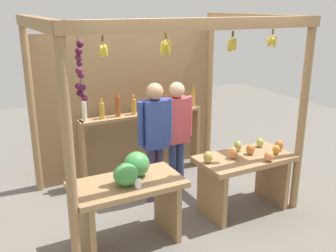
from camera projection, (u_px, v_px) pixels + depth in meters
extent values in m
plane|color=slate|center=(161.00, 197.00, 5.31)|extent=(12.00, 12.00, 0.00)
cylinder|color=#99754C|center=(69.00, 160.00, 3.46)|extent=(0.10, 0.10, 2.41)
cylinder|color=#99754C|center=(302.00, 118.00, 4.72)|extent=(0.10, 0.10, 2.41)
cylinder|color=#99754C|center=(32.00, 108.00, 5.19)|extent=(0.10, 0.10, 2.41)
cylinder|color=#99754C|center=(210.00, 88.00, 6.45)|extent=(0.10, 0.10, 2.41)
cube|color=#99754C|center=(207.00, 24.00, 3.75)|extent=(2.95, 0.12, 0.12)
cube|color=#99754C|center=(36.00, 23.00, 3.98)|extent=(0.12, 2.14, 0.12)
cube|color=#99754C|center=(254.00, 18.00, 5.24)|extent=(0.12, 2.14, 0.12)
cube|color=olive|center=(130.00, 104.00, 5.87)|extent=(2.85, 0.04, 2.17)
cylinder|color=brown|center=(103.00, 38.00, 3.50)|extent=(0.02, 0.02, 0.06)
ellipsoid|color=yellow|center=(106.00, 51.00, 3.54)|extent=(0.04, 0.07, 0.12)
ellipsoid|color=yellow|center=(103.00, 50.00, 3.56)|extent=(0.08, 0.05, 0.12)
ellipsoid|color=yellow|center=(101.00, 51.00, 3.54)|extent=(0.06, 0.06, 0.12)
ellipsoid|color=yellow|center=(102.00, 51.00, 3.51)|extent=(0.06, 0.06, 0.12)
ellipsoid|color=yellow|center=(105.00, 51.00, 3.51)|extent=(0.07, 0.05, 0.12)
cylinder|color=brown|center=(166.00, 36.00, 3.78)|extent=(0.02, 0.02, 0.06)
ellipsoid|color=gold|center=(168.00, 47.00, 3.82)|extent=(0.04, 0.08, 0.14)
ellipsoid|color=gold|center=(167.00, 48.00, 3.85)|extent=(0.07, 0.07, 0.14)
ellipsoid|color=gold|center=(164.00, 46.00, 3.83)|extent=(0.07, 0.04, 0.14)
ellipsoid|color=gold|center=(162.00, 48.00, 3.82)|extent=(0.06, 0.07, 0.14)
ellipsoid|color=gold|center=(163.00, 49.00, 3.80)|extent=(0.04, 0.07, 0.14)
ellipsoid|color=gold|center=(164.00, 48.00, 3.78)|extent=(0.05, 0.06, 0.14)
ellipsoid|color=gold|center=(168.00, 50.00, 3.79)|extent=(0.06, 0.04, 0.14)
ellipsoid|color=gold|center=(169.00, 46.00, 3.80)|extent=(0.06, 0.07, 0.14)
cylinder|color=brown|center=(233.00, 34.00, 3.98)|extent=(0.02, 0.02, 0.06)
ellipsoid|color=gold|center=(234.00, 44.00, 4.02)|extent=(0.04, 0.08, 0.13)
ellipsoid|color=gold|center=(233.00, 44.00, 4.04)|extent=(0.06, 0.06, 0.14)
ellipsoid|color=gold|center=(230.00, 44.00, 4.05)|extent=(0.09, 0.04, 0.13)
ellipsoid|color=gold|center=(229.00, 45.00, 4.03)|extent=(0.06, 0.06, 0.14)
ellipsoid|color=gold|center=(230.00, 46.00, 4.01)|extent=(0.04, 0.07, 0.13)
ellipsoid|color=gold|center=(232.00, 44.00, 3.98)|extent=(0.06, 0.05, 0.14)
ellipsoid|color=gold|center=(234.00, 45.00, 4.00)|extent=(0.07, 0.04, 0.13)
ellipsoid|color=gold|center=(235.00, 44.00, 4.00)|extent=(0.07, 0.07, 0.14)
cylinder|color=brown|center=(273.00, 31.00, 4.36)|extent=(0.02, 0.02, 0.06)
ellipsoid|color=gold|center=(275.00, 40.00, 4.41)|extent=(0.04, 0.07, 0.12)
ellipsoid|color=gold|center=(271.00, 42.00, 4.43)|extent=(0.08, 0.05, 0.12)
ellipsoid|color=gold|center=(268.00, 42.00, 4.41)|extent=(0.06, 0.06, 0.12)
ellipsoid|color=gold|center=(272.00, 40.00, 4.37)|extent=(0.06, 0.07, 0.13)
ellipsoid|color=gold|center=(274.00, 43.00, 4.38)|extent=(0.06, 0.05, 0.12)
cylinder|color=#4C422D|center=(79.00, 66.00, 3.54)|extent=(0.01, 0.01, 0.55)
sphere|color=#47142D|center=(80.00, 44.00, 3.49)|extent=(0.07, 0.07, 0.07)
sphere|color=#47142D|center=(79.00, 51.00, 3.47)|extent=(0.07, 0.07, 0.07)
sphere|color=#601E42|center=(78.00, 58.00, 3.51)|extent=(0.07, 0.07, 0.07)
sphere|color=#511938|center=(79.00, 63.00, 3.54)|extent=(0.06, 0.06, 0.06)
sphere|color=#601E42|center=(79.00, 71.00, 3.52)|extent=(0.07, 0.07, 0.07)
sphere|color=#601E42|center=(81.00, 75.00, 3.56)|extent=(0.07, 0.07, 0.07)
sphere|color=#511938|center=(78.00, 86.00, 3.57)|extent=(0.06, 0.06, 0.06)
sphere|color=#511938|center=(82.00, 87.00, 3.58)|extent=(0.07, 0.07, 0.07)
sphere|color=#601E42|center=(85.00, 98.00, 3.63)|extent=(0.07, 0.07, 0.07)
sphere|color=#47142D|center=(80.00, 93.00, 3.61)|extent=(0.07, 0.07, 0.07)
cube|color=#99754C|center=(127.00, 185.00, 4.11)|extent=(1.20, 0.64, 0.06)
cube|color=#99754C|center=(85.00, 226.00, 4.01)|extent=(0.06, 0.58, 0.67)
cube|color=#99754C|center=(167.00, 205.00, 4.43)|extent=(0.06, 0.58, 0.67)
ellipsoid|color=#429347|center=(126.00, 175.00, 3.99)|extent=(0.36, 0.36, 0.24)
ellipsoid|color=#429347|center=(137.00, 164.00, 4.21)|extent=(0.33, 0.33, 0.28)
cylinder|color=white|center=(138.00, 184.00, 3.96)|extent=(0.07, 0.07, 0.09)
cube|color=#99754C|center=(245.00, 159.00, 4.80)|extent=(1.20, 0.64, 0.06)
cube|color=#99754C|center=(212.00, 193.00, 4.70)|extent=(0.06, 0.58, 0.67)
cube|color=#99754C|center=(272.00, 178.00, 5.12)|extent=(0.06, 0.58, 0.67)
ellipsoid|color=#E07F47|center=(269.00, 156.00, 4.62)|extent=(0.16, 0.16, 0.13)
ellipsoid|color=gold|center=(276.00, 150.00, 4.84)|extent=(0.10, 0.10, 0.12)
ellipsoid|color=#B79E47|center=(208.00, 157.00, 4.58)|extent=(0.11, 0.11, 0.15)
ellipsoid|color=#A8B24C|center=(238.00, 146.00, 4.95)|extent=(0.14, 0.14, 0.13)
ellipsoid|color=#CC7038|center=(251.00, 149.00, 4.84)|extent=(0.15, 0.15, 0.14)
ellipsoid|color=#A8B24C|center=(260.00, 143.00, 5.09)|extent=(0.11, 0.11, 0.12)
ellipsoid|color=#CC7038|center=(279.00, 145.00, 4.97)|extent=(0.15, 0.15, 0.14)
ellipsoid|color=#E07F47|center=(233.00, 153.00, 4.70)|extent=(0.13, 0.13, 0.15)
cube|color=#99754C|center=(83.00, 156.00, 5.44)|extent=(0.05, 0.20, 1.00)
cube|color=#99754C|center=(195.00, 136.00, 6.26)|extent=(0.05, 0.20, 1.00)
cube|color=#99754C|center=(142.00, 115.00, 5.70)|extent=(1.85, 0.22, 0.04)
cylinder|color=silver|center=(84.00, 111.00, 5.27)|extent=(0.06, 0.06, 0.27)
cylinder|color=silver|center=(84.00, 100.00, 5.22)|extent=(0.03, 0.03, 0.06)
cylinder|color=gold|center=(102.00, 111.00, 5.39)|extent=(0.07, 0.07, 0.23)
cylinder|color=gold|center=(101.00, 101.00, 5.35)|extent=(0.03, 0.03, 0.06)
cylinder|color=#994C1E|center=(118.00, 106.00, 5.48)|extent=(0.07, 0.07, 0.30)
cylinder|color=#994C1E|center=(117.00, 94.00, 5.43)|extent=(0.03, 0.03, 0.06)
cylinder|color=gold|center=(134.00, 107.00, 5.60)|extent=(0.07, 0.07, 0.23)
cylinder|color=gold|center=(134.00, 97.00, 5.56)|extent=(0.03, 0.03, 0.06)
cylinder|color=gold|center=(149.00, 104.00, 5.71)|extent=(0.06, 0.06, 0.27)
cylinder|color=gold|center=(149.00, 93.00, 5.66)|extent=(0.03, 0.03, 0.06)
cylinder|color=#994C1E|center=(164.00, 103.00, 5.82)|extent=(0.07, 0.07, 0.24)
cylinder|color=#994C1E|center=(164.00, 93.00, 5.78)|extent=(0.03, 0.03, 0.06)
cylinder|color=#994C1E|center=(178.00, 99.00, 5.92)|extent=(0.07, 0.07, 0.29)
cylinder|color=#994C1E|center=(179.00, 88.00, 5.87)|extent=(0.03, 0.03, 0.06)
cylinder|color=gold|center=(193.00, 98.00, 6.04)|extent=(0.06, 0.06, 0.28)
cylinder|color=gold|center=(193.00, 87.00, 5.99)|extent=(0.03, 0.03, 0.06)
cylinder|color=#3F3456|center=(152.00, 175.00, 5.12)|extent=(0.11, 0.11, 0.75)
cylinder|color=#3F3456|center=(160.00, 173.00, 5.17)|extent=(0.11, 0.11, 0.75)
cube|color=#2D428C|center=(155.00, 124.00, 4.94)|extent=(0.32, 0.19, 0.64)
cylinder|color=#2D428C|center=(141.00, 124.00, 4.84)|extent=(0.08, 0.08, 0.57)
cylinder|color=#2D428C|center=(169.00, 120.00, 5.02)|extent=(0.08, 0.08, 0.57)
sphere|color=tan|center=(155.00, 91.00, 4.81)|extent=(0.22, 0.22, 0.22)
cylinder|color=navy|center=(172.00, 167.00, 5.38)|extent=(0.11, 0.11, 0.73)
cylinder|color=navy|center=(180.00, 166.00, 5.43)|extent=(0.11, 0.11, 0.73)
cube|color=#BF474C|center=(177.00, 120.00, 5.20)|extent=(0.32, 0.19, 0.62)
cylinder|color=#BF474C|center=(163.00, 120.00, 5.11)|extent=(0.08, 0.08, 0.56)
cylinder|color=#BF474C|center=(189.00, 116.00, 5.28)|extent=(0.08, 0.08, 0.56)
sphere|color=tan|center=(177.00, 90.00, 5.08)|extent=(0.21, 0.21, 0.21)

